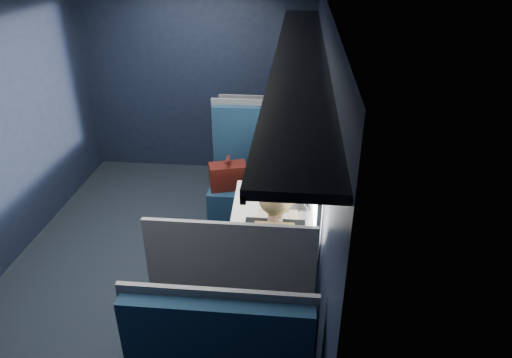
# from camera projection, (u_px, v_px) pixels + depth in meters

# --- Properties ---
(ground) EXTENTS (2.80, 4.20, 0.01)m
(ground) POSITION_uv_depth(u_px,v_px,m) (161.00, 264.00, 4.29)
(ground) COLOR black
(room_shell) EXTENTS (3.00, 4.40, 2.40)m
(room_shell) POSITION_uv_depth(u_px,v_px,m) (145.00, 115.00, 3.59)
(room_shell) COLOR black
(room_shell) RESTS_ON ground
(table) EXTENTS (0.62, 1.00, 0.74)m
(table) POSITION_uv_depth(u_px,v_px,m) (271.00, 209.00, 3.89)
(table) COLOR #54565E
(table) RESTS_ON ground
(seat_bay_near) EXTENTS (1.04, 0.62, 1.26)m
(seat_bay_near) POSITION_uv_depth(u_px,v_px,m) (257.00, 184.00, 4.78)
(seat_bay_near) COLOR #0B1D33
(seat_bay_near) RESTS_ON ground
(seat_bay_far) EXTENTS (1.04, 0.62, 1.26)m
(seat_bay_far) POSITION_uv_depth(u_px,v_px,m) (238.00, 302.00, 3.25)
(seat_bay_far) COLOR #0B1D33
(seat_bay_far) RESTS_ON ground
(seat_row_front) EXTENTS (1.04, 0.51, 1.16)m
(seat_row_front) POSITION_uv_depth(u_px,v_px,m) (266.00, 149.00, 5.61)
(seat_row_front) COLOR #0B1D33
(seat_row_front) RESTS_ON ground
(man) EXTENTS (0.53, 0.56, 1.32)m
(man) POSITION_uv_depth(u_px,v_px,m) (283.00, 168.00, 4.48)
(man) COLOR black
(man) RESTS_ON ground
(woman) EXTENTS (0.53, 0.56, 1.32)m
(woman) POSITION_uv_depth(u_px,v_px,m) (275.00, 254.00, 3.23)
(woman) COLOR black
(woman) RESTS_ON ground
(papers) EXTENTS (0.61, 0.85, 0.01)m
(papers) POSITION_uv_depth(u_px,v_px,m) (268.00, 205.00, 3.80)
(papers) COLOR white
(papers) RESTS_ON table
(laptop) EXTENTS (0.31, 0.35, 0.22)m
(laptop) POSITION_uv_depth(u_px,v_px,m) (295.00, 198.00, 3.79)
(laptop) COLOR silver
(laptop) RESTS_ON table
(bottle_small) EXTENTS (0.07, 0.07, 0.23)m
(bottle_small) POSITION_uv_depth(u_px,v_px,m) (296.00, 177.00, 4.04)
(bottle_small) COLOR silver
(bottle_small) RESTS_ON table
(cup) EXTENTS (0.07, 0.07, 0.09)m
(cup) POSITION_uv_depth(u_px,v_px,m) (307.00, 175.00, 4.20)
(cup) COLOR white
(cup) RESTS_ON table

